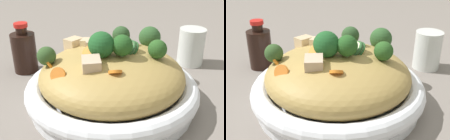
{
  "view_description": "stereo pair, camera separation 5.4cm",
  "coord_description": "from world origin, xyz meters",
  "views": [
    {
      "loc": [
        -0.48,
        0.09,
        0.31
      ],
      "look_at": [
        0.0,
        0.0,
        0.07
      ],
      "focal_mm": 45.05,
      "sensor_mm": 36.0,
      "label": 1
    },
    {
      "loc": [
        -0.48,
        0.03,
        0.31
      ],
      "look_at": [
        0.0,
        0.0,
        0.07
      ],
      "focal_mm": 45.05,
      "sensor_mm": 36.0,
      "label": 2
    }
  ],
  "objects": [
    {
      "name": "ground_plane",
      "position": [
        0.0,
        0.0,
        0.0
      ],
      "size": [
        3.0,
        3.0,
        0.0
      ],
      "primitive_type": "plane",
      "color": "slate"
    },
    {
      "name": "serving_bowl",
      "position": [
        0.0,
        0.0,
        0.03
      ],
      "size": [
        0.34,
        0.34,
        0.05
      ],
      "color": "white",
      "rests_on": "ground_plane"
    },
    {
      "name": "noodle_heap",
      "position": [
        0.0,
        -0.0,
        0.06
      ],
      "size": [
        0.28,
        0.28,
        0.1
      ],
      "color": "#AB8C4B",
      "rests_on": "serving_bowl"
    },
    {
      "name": "broccoli_florets",
      "position": [
        0.02,
        -0.02,
        0.12
      ],
      "size": [
        0.16,
        0.27,
        0.08
      ],
      "color": "#98AE76",
      "rests_on": "serving_bowl"
    },
    {
      "name": "carrot_coins",
      "position": [
        -0.0,
        0.04,
        0.1
      ],
      "size": [
        0.14,
        0.16,
        0.05
      ],
      "color": "orange",
      "rests_on": "serving_bowl"
    },
    {
      "name": "zucchini_slices",
      "position": [
        0.01,
        -0.03,
        0.11
      ],
      "size": [
        0.05,
        0.05,
        0.03
      ],
      "color": "beige",
      "rests_on": "serving_bowl"
    },
    {
      "name": "chicken_chunks",
      "position": [
        0.03,
        0.05,
        0.1
      ],
      "size": [
        0.18,
        0.08,
        0.04
      ],
      "color": "#CCB392",
      "rests_on": "serving_bowl"
    },
    {
      "name": "soy_sauce_bottle",
      "position": [
        0.18,
        0.18,
        0.05
      ],
      "size": [
        0.06,
        0.06,
        0.12
      ],
      "color": "black",
      "rests_on": "ground_plane"
    },
    {
      "name": "drinking_glass",
      "position": [
        0.15,
        -0.23,
        0.05
      ],
      "size": [
        0.07,
        0.07,
        0.09
      ],
      "color": "silver",
      "rests_on": "ground_plane"
    }
  ]
}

